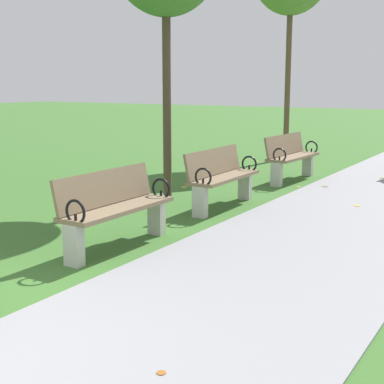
{
  "coord_description": "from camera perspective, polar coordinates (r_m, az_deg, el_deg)",
  "views": [
    {
      "loc": [
        3.55,
        -2.04,
        1.89
      ],
      "look_at": [
        -0.05,
        3.84,
        0.55
      ],
      "focal_mm": 52.79,
      "sensor_mm": 36.0,
      "label": 1
    }
  ],
  "objects": [
    {
      "name": "park_bench_3",
      "position": [
        8.62,
        2.97,
        1.6
      ],
      "size": [
        0.49,
        1.61,
        0.9
      ],
      "color": "#7A664C",
      "rests_on": "ground"
    },
    {
      "name": "park_bench_4",
      "position": [
        11.16,
        9.96,
        3.6
      ],
      "size": [
        0.54,
        1.62,
        0.9
      ],
      "color": "#7A664C",
      "rests_on": "ground"
    },
    {
      "name": "scattered_leaves",
      "position": [
        8.87,
        8.01,
        -1.32
      ],
      "size": [
        5.17,
        12.17,
        0.02
      ],
      "color": "gold",
      "rests_on": "ground"
    },
    {
      "name": "park_bench_2",
      "position": [
        6.53,
        -7.79,
        -1.53
      ],
      "size": [
        0.49,
        1.6,
        0.9
      ],
      "color": "#7A664C",
      "rests_on": "ground"
    }
  ]
}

